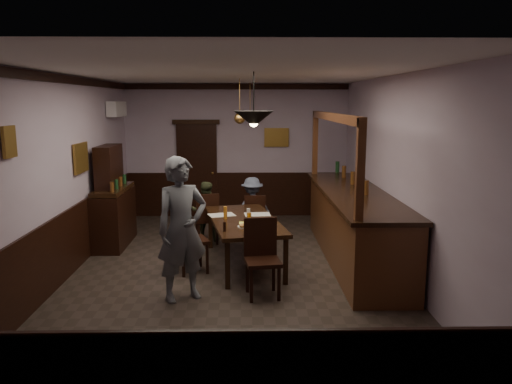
{
  "coord_description": "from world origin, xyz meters",
  "views": [
    {
      "loc": [
        0.21,
        -7.28,
        2.6
      ],
      "look_at": [
        0.37,
        0.68,
        1.15
      ],
      "focal_mm": 35.0,
      "sensor_mm": 36.0,
      "label": 1
    }
  ],
  "objects_px": {
    "person_seated_left": "(205,211)",
    "soda_can": "(249,217)",
    "pendant_brass_mid": "(240,118)",
    "chair_far_left": "(207,216)",
    "sideboard": "(113,206)",
    "coffee_cup": "(271,223)",
    "pendant_brass_far": "(250,116)",
    "pendant_iron": "(254,119)",
    "person_standing": "(182,229)",
    "chair_far_right": "(255,216)",
    "person_seated_right": "(252,208)",
    "chair_near": "(262,254)",
    "dining_table": "(244,223)",
    "chair_side": "(186,236)",
    "bar_counter": "(354,223)"
  },
  "relations": [
    {
      "from": "person_seated_left",
      "to": "bar_counter",
      "type": "height_order",
      "value": "bar_counter"
    },
    {
      "from": "person_standing",
      "to": "person_seated_right",
      "type": "height_order",
      "value": "person_standing"
    },
    {
      "from": "dining_table",
      "to": "chair_far_right",
      "type": "distance_m",
      "value": 1.36
    },
    {
      "from": "chair_near",
      "to": "chair_far_left",
      "type": "bearing_deg",
      "value": 102.59
    },
    {
      "from": "chair_far_left",
      "to": "sideboard",
      "type": "relative_size",
      "value": 0.53
    },
    {
      "from": "person_seated_left",
      "to": "pendant_iron",
      "type": "xyz_separation_m",
      "value": [
        0.88,
        -2.23,
        1.8
      ]
    },
    {
      "from": "soda_can",
      "to": "bar_counter",
      "type": "xyz_separation_m",
      "value": [
        1.74,
        0.33,
        -0.2
      ]
    },
    {
      "from": "chair_side",
      "to": "pendant_brass_far",
      "type": "xyz_separation_m",
      "value": [
        1.01,
        3.3,
        1.72
      ]
    },
    {
      "from": "chair_far_left",
      "to": "person_standing",
      "type": "bearing_deg",
      "value": 75.37
    },
    {
      "from": "person_seated_right",
      "to": "pendant_iron",
      "type": "xyz_separation_m",
      "value": [
        -0.01,
        -2.39,
        1.77
      ]
    },
    {
      "from": "chair_far_right",
      "to": "pendant_brass_mid",
      "type": "relative_size",
      "value": 1.11
    },
    {
      "from": "person_seated_left",
      "to": "soda_can",
      "type": "height_order",
      "value": "person_seated_left"
    },
    {
      "from": "chair_side",
      "to": "chair_far_right",
      "type": "bearing_deg",
      "value": -53.75
    },
    {
      "from": "coffee_cup",
      "to": "sideboard",
      "type": "distance_m",
      "value": 3.24
    },
    {
      "from": "person_seated_left",
      "to": "bar_counter",
      "type": "bearing_deg",
      "value": 157.88
    },
    {
      "from": "dining_table",
      "to": "soda_can",
      "type": "height_order",
      "value": "soda_can"
    },
    {
      "from": "coffee_cup",
      "to": "sideboard",
      "type": "xyz_separation_m",
      "value": [
        -2.8,
        1.63,
        -0.07
      ]
    },
    {
      "from": "dining_table",
      "to": "chair_near",
      "type": "distance_m",
      "value": 1.32
    },
    {
      "from": "coffee_cup",
      "to": "pendant_brass_far",
      "type": "height_order",
      "value": "pendant_brass_far"
    },
    {
      "from": "person_standing",
      "to": "soda_can",
      "type": "relative_size",
      "value": 15.92
    },
    {
      "from": "dining_table",
      "to": "pendant_brass_far",
      "type": "height_order",
      "value": "pendant_brass_far"
    },
    {
      "from": "chair_far_left",
      "to": "person_standing",
      "type": "relative_size",
      "value": 0.5
    },
    {
      "from": "person_seated_left",
      "to": "pendant_brass_far",
      "type": "xyz_separation_m",
      "value": [
        0.86,
        1.47,
        1.73
      ]
    },
    {
      "from": "chair_far_right",
      "to": "pendant_brass_far",
      "type": "relative_size",
      "value": 1.11
    },
    {
      "from": "chair_far_left",
      "to": "sideboard",
      "type": "height_order",
      "value": "sideboard"
    },
    {
      "from": "person_seated_left",
      "to": "pendant_brass_far",
      "type": "bearing_deg",
      "value": -116.86
    },
    {
      "from": "chair_side",
      "to": "pendant_brass_mid",
      "type": "xyz_separation_m",
      "value": [
        0.81,
        1.71,
        1.72
      ]
    },
    {
      "from": "chair_near",
      "to": "pendant_brass_far",
      "type": "height_order",
      "value": "pendant_brass_far"
    },
    {
      "from": "chair_side",
      "to": "person_seated_right",
      "type": "xyz_separation_m",
      "value": [
        1.03,
        1.99,
        0.01
      ]
    },
    {
      "from": "person_seated_left",
      "to": "pendant_brass_mid",
      "type": "relative_size",
      "value": 1.39
    },
    {
      "from": "sideboard",
      "to": "bar_counter",
      "type": "height_order",
      "value": "bar_counter"
    },
    {
      "from": "chair_far_left",
      "to": "person_standing",
      "type": "distance_m",
      "value": 2.63
    },
    {
      "from": "pendant_iron",
      "to": "person_seated_left",
      "type": "bearing_deg",
      "value": 111.54
    },
    {
      "from": "chair_near",
      "to": "pendant_brass_mid",
      "type": "distance_m",
      "value": 3.14
    },
    {
      "from": "pendant_iron",
      "to": "pendant_brass_far",
      "type": "distance_m",
      "value": 3.7
    },
    {
      "from": "coffee_cup",
      "to": "pendant_brass_mid",
      "type": "relative_size",
      "value": 0.1
    },
    {
      "from": "coffee_cup",
      "to": "pendant_iron",
      "type": "height_order",
      "value": "pendant_iron"
    },
    {
      "from": "bar_counter",
      "to": "pendant_iron",
      "type": "height_order",
      "value": "pendant_iron"
    },
    {
      "from": "person_standing",
      "to": "pendant_iron",
      "type": "bearing_deg",
      "value": 3.61
    },
    {
      "from": "chair_side",
      "to": "sideboard",
      "type": "bearing_deg",
      "value": 22.44
    },
    {
      "from": "chair_near",
      "to": "pendant_brass_mid",
      "type": "height_order",
      "value": "pendant_brass_mid"
    },
    {
      "from": "chair_near",
      "to": "soda_can",
      "type": "bearing_deg",
      "value": 89.75
    },
    {
      "from": "chair_far_left",
      "to": "bar_counter",
      "type": "height_order",
      "value": "bar_counter"
    },
    {
      "from": "dining_table",
      "to": "coffee_cup",
      "type": "relative_size",
      "value": 29.34
    },
    {
      "from": "chair_far_right",
      "to": "bar_counter",
      "type": "relative_size",
      "value": 0.21
    },
    {
      "from": "bar_counter",
      "to": "sideboard",
      "type": "bearing_deg",
      "value": 167.48
    },
    {
      "from": "person_seated_right",
      "to": "bar_counter",
      "type": "distance_m",
      "value": 2.17
    },
    {
      "from": "chair_far_right",
      "to": "pendant_iron",
      "type": "relative_size",
      "value": 1.19
    },
    {
      "from": "chair_near",
      "to": "pendant_brass_far",
      "type": "relative_size",
      "value": 1.29
    },
    {
      "from": "dining_table",
      "to": "person_seated_left",
      "type": "relative_size",
      "value": 2.09
    }
  ]
}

